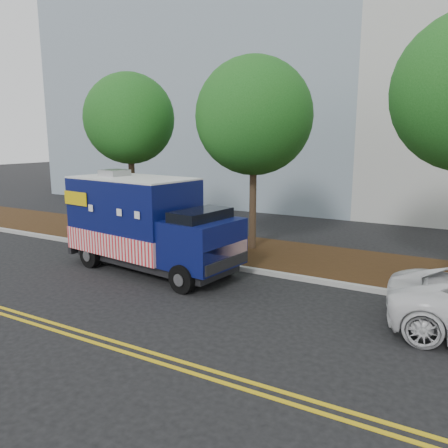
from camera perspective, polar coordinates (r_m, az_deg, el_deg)
The scene contains 9 objects.
ground at distance 13.70m, azimuth -4.22°, elevation -6.99°, with size 120.00×120.00×0.00m, color black.
curb at distance 14.81m, azimuth -1.22°, elevation -5.26°, with size 120.00×0.18×0.15m, color #9E9E99.
mulch_strip at distance 16.59m, azimuth 2.48°, elevation -3.47°, with size 120.00×4.00×0.15m, color black.
centerline_near at distance 10.54m, azimuth -18.07°, elevation -13.23°, with size 120.00×0.10×0.01m, color gold.
centerline_far at distance 10.39m, azimuth -19.10°, elevation -13.66°, with size 120.00×0.10×0.01m, color gold.
tree_a at distance 18.63m, azimuth -12.24°, elevation 13.24°, with size 3.66×3.66×6.86m.
tree_b at distance 16.21m, azimuth 3.93°, elevation 13.83°, with size 4.24×4.24×7.15m.
sign_post at distance 16.93m, azimuth -12.42°, elevation 0.48°, with size 0.06×0.06×2.40m, color #473828.
food_truck at distance 14.45m, azimuth -10.24°, elevation -0.22°, with size 6.33×3.04×3.21m.
Camera 1 is at (7.24, -10.82, 4.26)m, focal length 35.00 mm.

